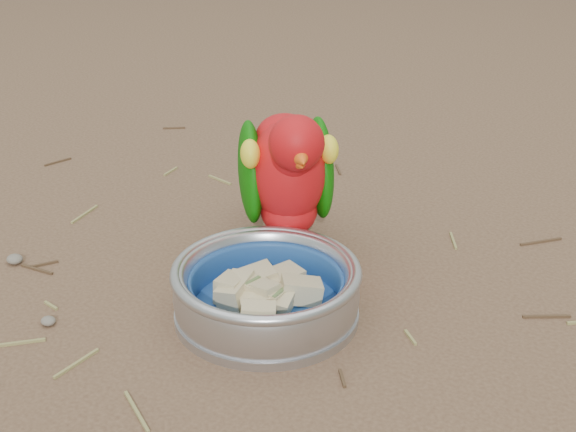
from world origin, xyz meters
The scene contains 6 objects.
ground centered at (0.00, 0.00, 0.00)m, with size 60.00×60.00×0.00m, color brown.
food_bowl centered at (0.10, -0.01, 0.01)m, with size 0.20×0.20×0.02m, color #B2B2BA.
bowl_wall centered at (0.10, -0.01, 0.04)m, with size 0.20×0.20×0.04m, color #B2B2BA, non-canonical shape.
fruit_wedges centered at (0.10, -0.01, 0.03)m, with size 0.12×0.12×0.03m, color tan, non-canonical shape.
lory_parrot centered at (0.04, 0.12, 0.10)m, with size 0.11×0.24×0.19m, color red, non-canonical shape.
ground_debris centered at (-0.01, 0.01, 0.00)m, with size 0.90×0.80×0.01m, color olive, non-canonical shape.
Camera 1 is at (0.55, -0.59, 0.47)m, focal length 50.00 mm.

